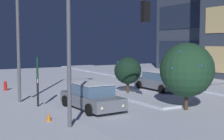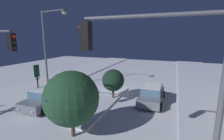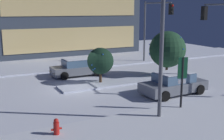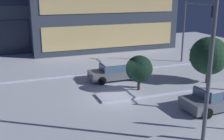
{
  "view_description": "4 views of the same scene",
  "coord_description": "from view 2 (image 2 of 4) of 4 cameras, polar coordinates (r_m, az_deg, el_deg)",
  "views": [
    {
      "loc": [
        21.32,
        -12.2,
        3.82
      ],
      "look_at": [
        1.94,
        -0.87,
        1.89
      ],
      "focal_mm": 50.63,
      "sensor_mm": 36.0,
      "label": 1
    },
    {
      "loc": [
        15.12,
        5.65,
        5.59
      ],
      "look_at": [
        0.12,
        -0.26,
        2.36
      ],
      "focal_mm": 25.99,
      "sensor_mm": 36.0,
      "label": 2
    },
    {
      "loc": [
        -7.02,
        -18.86,
        5.59
      ],
      "look_at": [
        2.64,
        0.12,
        1.1
      ],
      "focal_mm": 46.0,
      "sensor_mm": 36.0,
      "label": 3
    },
    {
      "loc": [
        -7.07,
        -17.48,
        7.35
      ],
      "look_at": [
        -0.33,
        0.43,
        1.95
      ],
      "focal_mm": 44.91,
      "sensor_mm": 36.0,
      "label": 4
    }
  ],
  "objects": [
    {
      "name": "ground",
      "position": [
        17.08,
        0.97,
        -7.76
      ],
      "size": [
        52.0,
        52.0,
        0.0
      ],
      "primitive_type": "plane",
      "color": "silver"
    },
    {
      "name": "parking_info_sign",
      "position": [
        17.39,
        -24.88,
        -1.88
      ],
      "size": [
        0.54,
        0.21,
        3.03
      ],
      "rotation": [
        0.0,
        0.0,
        1.29
      ],
      "color": "black",
      "rests_on": "ground"
    },
    {
      "name": "fire_hydrant",
      "position": [
        23.4,
        -12.14,
        -1.67
      ],
      "size": [
        0.48,
        0.26,
        0.88
      ],
      "color": "red",
      "rests_on": "ground"
    },
    {
      "name": "car_near",
      "position": [
        14.79,
        -21.75,
        -8.75
      ],
      "size": [
        4.71,
        2.28,
        1.49
      ],
      "rotation": [
        0.0,
        0.0,
        0.04
      ],
      "color": "slate",
      "rests_on": "ground"
    },
    {
      "name": "decorated_tree_left_of_median",
      "position": [
        14.71,
        0.39,
        -3.65
      ],
      "size": [
        2.01,
        2.04,
        2.8
      ],
      "color": "#473323",
      "rests_on": "ground"
    },
    {
      "name": "curb_strip_near",
      "position": [
        21.6,
        -21.38,
        -4.27
      ],
      "size": [
        52.0,
        5.2,
        0.14
      ],
      "primitive_type": "cube",
      "color": "silver",
      "rests_on": "ground"
    },
    {
      "name": "traffic_light_corner_far_right",
      "position": [
        5.25,
        15.52,
        -1.13
      ],
      "size": [
        0.32,
        4.69,
        6.43
      ],
      "rotation": [
        0.0,
        0.0,
        -1.57
      ],
      "color": "#565960",
      "rests_on": "ground"
    },
    {
      "name": "car_far",
      "position": [
        14.79,
        13.8,
        -8.27
      ],
      "size": [
        4.55,
        2.01,
        1.49
      ],
      "rotation": [
        0.0,
        0.0,
        3.14
      ],
      "color": "slate",
      "rests_on": "ground"
    },
    {
      "name": "street_lamp_arched",
      "position": [
        18.08,
        -20.98,
        9.95
      ],
      "size": [
        0.8,
        3.35,
        8.31
      ],
      "rotation": [
        0.0,
        0.0,
        1.43
      ],
      "color": "#565960",
      "rests_on": "ground"
    },
    {
      "name": "decorated_tree_median",
      "position": [
        9.34,
        -14.08,
        -9.65
      ],
      "size": [
        3.08,
        3.08,
        3.84
      ],
      "color": "#473323",
      "rests_on": "ground"
    },
    {
      "name": "curb_strip_far",
      "position": [
        16.39,
        31.47,
        -10.08
      ],
      "size": [
        52.0,
        5.2,
        0.14
      ],
      "primitive_type": "cube",
      "color": "silver",
      "rests_on": "ground"
    },
    {
      "name": "median_strip",
      "position": [
        14.42,
        -2.88,
        -11.18
      ],
      "size": [
        9.0,
        1.8,
        0.14
      ],
      "primitive_type": "cube",
      "color": "silver",
      "rests_on": "ground"
    }
  ]
}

